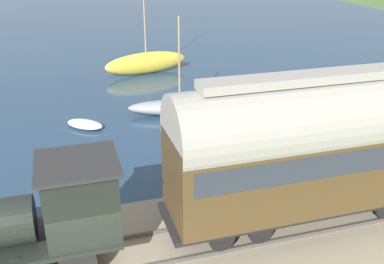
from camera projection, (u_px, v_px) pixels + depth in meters
harbor_water at (58, 20)px, 50.15m from camera, size 80.00×80.00×0.01m
steam_locomotive at (30, 216)px, 11.19m from camera, size 2.01×5.72×3.36m
passenger_coach at (322, 142)px, 12.97m from camera, size 2.39×9.39×4.67m
sailboat_yellow at (146, 62)px, 30.48m from camera, size 2.16×5.95×8.52m
sailboat_gray at (180, 107)px, 23.47m from camera, size 2.45×5.52×5.10m
rowboat_near_shore at (220, 155)px, 18.71m from camera, size 2.24×2.00×0.53m
rowboat_off_pier at (85, 124)px, 22.02m from camera, size 2.10×2.14×0.32m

